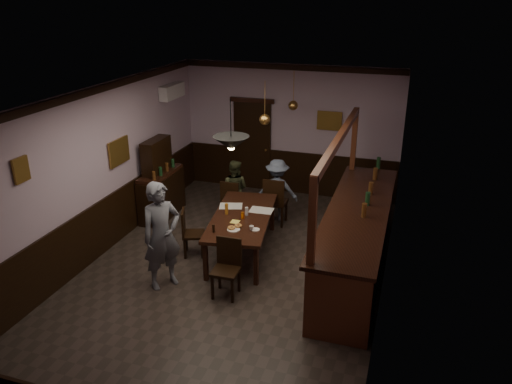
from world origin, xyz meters
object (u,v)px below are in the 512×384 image
at_px(chair_far_left, 231,199).
at_px(sideboard, 160,186).
at_px(person_seated_left, 234,189).
at_px(person_seated_right, 277,190).
at_px(person_standing, 162,236).
at_px(pendant_iron, 231,143).
at_px(bar_counter, 357,238).
at_px(coffee_cup, 251,228).
at_px(soda_can, 243,215).
at_px(dining_table, 242,219).
at_px(chair_near, 227,264).
at_px(pendant_brass_mid, 265,120).
at_px(chair_side, 189,231).
at_px(chair_far_right, 275,200).

relative_size(chair_far_left, sideboard, 0.54).
relative_size(person_seated_left, person_seated_right, 0.95).
distance_m(person_standing, pendant_iron, 1.83).
bearing_deg(bar_counter, person_seated_right, 139.82).
bearing_deg(bar_counter, person_seated_left, 152.66).
bearing_deg(coffee_cup, sideboard, 139.83).
bearing_deg(person_seated_left, soda_can, 116.83).
height_order(dining_table, coffee_cup, coffee_cup).
height_order(chair_near, person_seated_left, person_seated_left).
distance_m(person_seated_right, soda_can, 1.73).
xyz_separation_m(chair_near, pendant_iron, (-0.09, 0.52, 1.81)).
distance_m(dining_table, pendant_iron, 1.82).
height_order(chair_far_left, pendant_brass_mid, pendant_brass_mid).
relative_size(person_seated_right, pendant_brass_mid, 1.62).
relative_size(chair_side, person_seated_left, 0.70).
height_order(person_seated_right, sideboard, sideboard).
bearing_deg(chair_far_right, pendant_iron, 85.88).
height_order(person_standing, soda_can, person_standing).
bearing_deg(person_seated_right, chair_far_right, 87.07).
height_order(dining_table, chair_side, chair_side).
distance_m(person_seated_left, pendant_iron, 2.93).
relative_size(person_seated_right, bar_counter, 0.31).
relative_size(person_standing, pendant_brass_mid, 2.20).
bearing_deg(chair_far_left, chair_side, 80.63).
xyz_separation_m(dining_table, chair_far_left, (-0.65, 1.19, -0.19)).
bearing_deg(pendant_brass_mid, chair_near, -88.11).
bearing_deg(soda_can, coffee_cup, -53.61).
bearing_deg(pendant_brass_mid, chair_far_right, 77.79).
height_order(person_seated_left, bar_counter, bar_counter).
height_order(chair_far_right, pendant_brass_mid, pendant_brass_mid).
height_order(soda_can, bar_counter, bar_counter).
bearing_deg(bar_counter, sideboard, 167.19).
bearing_deg(dining_table, person_standing, -121.09).
relative_size(coffee_cup, pendant_iron, 0.10).
distance_m(dining_table, chair_near, 1.34).
distance_m(chair_side, pendant_brass_mid, 2.43).
distance_m(chair_near, sideboard, 3.33).
relative_size(coffee_cup, bar_counter, 0.02).
bearing_deg(dining_table, pendant_brass_mid, 80.86).
height_order(person_standing, pendant_brass_mid, pendant_brass_mid).
bearing_deg(chair_far_right, coffee_cup, 92.57).
bearing_deg(coffee_cup, dining_table, 115.32).
relative_size(chair_far_left, coffee_cup, 11.36).
bearing_deg(coffee_cup, soda_can, 117.45).
bearing_deg(chair_far_right, chair_near, 88.45).
relative_size(person_standing, coffee_cup, 22.26).
bearing_deg(bar_counter, soda_can, -175.02).
distance_m(chair_far_right, person_standing, 2.94).
bearing_deg(dining_table, person_seated_right, 82.75).
distance_m(bar_counter, pendant_brass_mid, 2.67).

